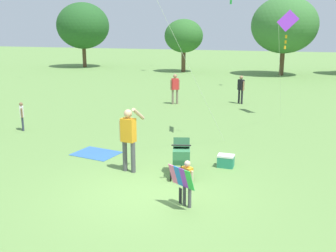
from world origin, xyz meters
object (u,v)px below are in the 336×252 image
at_px(kite_orange_delta, 287,24).
at_px(cooler_box, 226,161).
at_px(picnic_blanket, 96,154).
at_px(person_sitting_far, 241,87).
at_px(child_with_butterfly_kite, 186,179).
at_px(stroller, 181,153).
at_px(person_red_shirt, 175,87).
at_px(person_adult_flyer, 129,135).
at_px(person_couple_left, 22,114).

relative_size(kite_orange_delta, cooler_box, 10.07).
bearing_deg(picnic_blanket, person_sitting_far, 73.07).
bearing_deg(child_with_butterfly_kite, person_sitting_far, 93.15).
height_order(stroller, kite_orange_delta, kite_orange_delta).
bearing_deg(person_red_shirt, picnic_blanket, -88.93).
xyz_separation_m(person_adult_flyer, stroller, (1.41, 0.19, -0.42)).
bearing_deg(person_couple_left, kite_orange_delta, 31.47).
relative_size(person_sitting_far, cooler_box, 3.19).
bearing_deg(person_adult_flyer, person_couple_left, 153.76).
xyz_separation_m(kite_orange_delta, person_red_shirt, (-5.28, 1.30, -3.04)).
xyz_separation_m(child_with_butterfly_kite, cooler_box, (0.35, 2.80, -0.46)).
relative_size(person_couple_left, picnic_blanket, 0.82).
relative_size(stroller, person_red_shirt, 0.74).
relative_size(stroller, person_couple_left, 1.04).
height_order(person_adult_flyer, picnic_blanket, person_adult_flyer).
bearing_deg(person_couple_left, person_sitting_far, 49.17).
height_order(person_adult_flyer, stroller, person_adult_flyer).
bearing_deg(cooler_box, child_with_butterfly_kite, -97.16).
height_order(kite_orange_delta, picnic_blanket, kite_orange_delta).
relative_size(child_with_butterfly_kite, person_couple_left, 0.98).
relative_size(picnic_blanket, cooler_box, 2.92).
bearing_deg(stroller, person_sitting_far, 90.22).
bearing_deg(person_red_shirt, kite_orange_delta, -13.86).
height_order(person_red_shirt, picnic_blanket, person_red_shirt).
relative_size(person_sitting_far, picnic_blanket, 1.09).
distance_m(kite_orange_delta, picnic_blanket, 9.72).
height_order(person_adult_flyer, cooler_box, person_adult_flyer).
xyz_separation_m(person_red_shirt, person_sitting_far, (3.13, 1.18, -0.05)).
bearing_deg(person_couple_left, child_with_butterfly_kite, -29.80).
bearing_deg(person_adult_flyer, cooler_box, 26.15).
relative_size(child_with_butterfly_kite, person_red_shirt, 0.69).
xyz_separation_m(person_red_shirt, person_couple_left, (-3.85, -6.89, -0.26)).
bearing_deg(picnic_blanket, cooler_box, 1.40).
relative_size(person_red_shirt, cooler_box, 3.38).
bearing_deg(person_red_shirt, person_adult_flyer, -79.65).
height_order(person_adult_flyer, kite_orange_delta, kite_orange_delta).
bearing_deg(person_red_shirt, person_couple_left, -119.18).
bearing_deg(picnic_blanket, person_red_shirt, 91.07).
relative_size(person_couple_left, cooler_box, 2.40).
distance_m(stroller, person_sitting_far, 10.65).
distance_m(person_sitting_far, cooler_box, 9.74).
distance_m(child_with_butterfly_kite, person_sitting_far, 12.48).
distance_m(stroller, person_couple_left, 7.47).
bearing_deg(kite_orange_delta, person_red_shirt, 166.14).
distance_m(kite_orange_delta, person_red_shirt, 6.23).
bearing_deg(child_with_butterfly_kite, kite_orange_delta, 81.65).
relative_size(stroller, kite_orange_delta, 0.25).
relative_size(child_with_butterfly_kite, cooler_box, 2.34).
distance_m(stroller, kite_orange_delta, 9.06).
height_order(kite_orange_delta, person_couple_left, kite_orange_delta).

